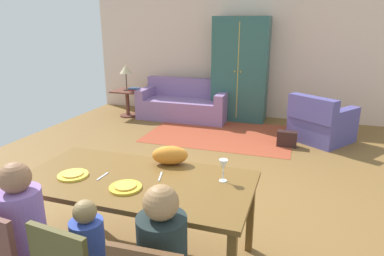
% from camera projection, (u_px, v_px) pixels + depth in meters
% --- Properties ---
extents(ground_plane, '(7.22, 6.47, 0.02)m').
position_uv_depth(ground_plane, '(211.00, 175.00, 4.66)').
color(ground_plane, brown).
extents(back_wall, '(7.22, 0.10, 2.70)m').
position_uv_depth(back_wall, '(253.00, 54.00, 7.24)').
color(back_wall, beige).
rests_on(back_wall, ground_plane).
extents(dining_table, '(1.90, 0.94, 0.76)m').
position_uv_depth(dining_table, '(137.00, 186.00, 2.81)').
color(dining_table, brown).
rests_on(dining_table, ground_plane).
extents(plate_near_man, '(0.25, 0.25, 0.02)m').
position_uv_depth(plate_near_man, '(73.00, 175.00, 2.83)').
color(plate_near_man, yellow).
rests_on(plate_near_man, dining_table).
extents(pizza_near_man, '(0.17, 0.17, 0.01)m').
position_uv_depth(pizza_near_man, '(73.00, 174.00, 2.83)').
color(pizza_near_man, gold).
rests_on(pizza_near_man, plate_near_man).
extents(plate_near_child, '(0.25, 0.25, 0.02)m').
position_uv_depth(plate_near_child, '(125.00, 187.00, 2.62)').
color(plate_near_child, yellow).
rests_on(plate_near_child, dining_table).
extents(pizza_near_child, '(0.17, 0.17, 0.01)m').
position_uv_depth(pizza_near_child, '(125.00, 186.00, 2.62)').
color(pizza_near_child, gold).
rests_on(pizza_near_child, plate_near_child).
extents(wine_glass, '(0.07, 0.07, 0.19)m').
position_uv_depth(wine_glass, '(223.00, 166.00, 2.71)').
color(wine_glass, silver).
rests_on(wine_glass, dining_table).
extents(fork, '(0.02, 0.15, 0.01)m').
position_uv_depth(fork, '(103.00, 176.00, 2.83)').
color(fork, silver).
rests_on(fork, dining_table).
extents(knife, '(0.06, 0.17, 0.01)m').
position_uv_depth(knife, '(160.00, 176.00, 2.83)').
color(knife, silver).
rests_on(knife, dining_table).
extents(dining_chair_man, '(0.45, 0.45, 0.87)m').
position_uv_depth(dining_chair_man, '(9.00, 256.00, 2.27)').
color(dining_chair_man, brown).
rests_on(dining_chair_man, ground_plane).
extents(person_man, '(0.30, 0.41, 1.11)m').
position_uv_depth(person_man, '(30.00, 239.00, 2.42)').
color(person_man, '#36304B').
rests_on(person_man, ground_plane).
extents(cat, '(0.35, 0.25, 0.17)m').
position_uv_depth(cat, '(170.00, 155.00, 3.06)').
color(cat, orange).
rests_on(cat, dining_table).
extents(area_rug, '(2.60, 1.80, 0.01)m').
position_uv_depth(area_rug, '(220.00, 134.00, 6.35)').
color(area_rug, '#A14127').
rests_on(area_rug, ground_plane).
extents(couch, '(1.88, 0.86, 0.82)m').
position_uv_depth(couch, '(185.00, 104.00, 7.34)').
color(couch, '#8A699F').
rests_on(couch, ground_plane).
extents(armchair, '(1.19, 1.19, 0.82)m').
position_uv_depth(armchair, '(321.00, 123.00, 5.88)').
color(armchair, '#50498D').
rests_on(armchair, ground_plane).
extents(armoire, '(1.10, 0.59, 2.10)m').
position_uv_depth(armoire, '(240.00, 70.00, 7.02)').
color(armoire, '#2B5751').
rests_on(armoire, ground_plane).
extents(side_table, '(0.56, 0.56, 0.58)m').
position_uv_depth(side_table, '(127.00, 99.00, 7.46)').
color(side_table, brown).
rests_on(side_table, ground_plane).
extents(table_lamp, '(0.26, 0.26, 0.54)m').
position_uv_depth(table_lamp, '(126.00, 70.00, 7.27)').
color(table_lamp, '#48352C').
rests_on(table_lamp, side_table).
extents(book_lower, '(0.22, 0.16, 0.03)m').
position_uv_depth(book_lower, '(135.00, 90.00, 7.34)').
color(book_lower, maroon).
rests_on(book_lower, side_table).
extents(book_upper, '(0.22, 0.16, 0.03)m').
position_uv_depth(book_upper, '(135.00, 88.00, 7.35)').
color(book_upper, navy).
rests_on(book_upper, book_lower).
extents(handbag, '(0.32, 0.16, 0.26)m').
position_uv_depth(handbag, '(287.00, 139.00, 5.68)').
color(handbag, black).
rests_on(handbag, ground_plane).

